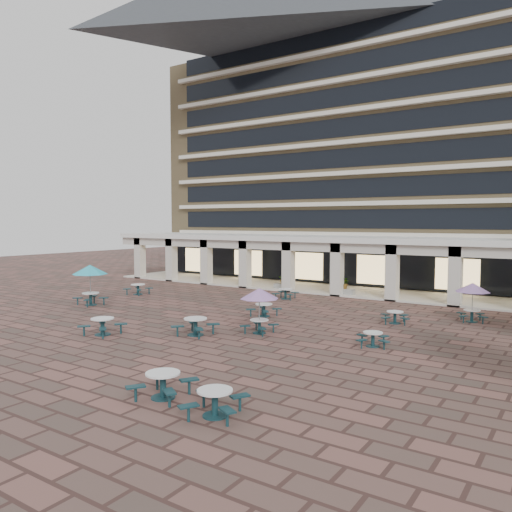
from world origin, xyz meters
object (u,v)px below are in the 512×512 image
object	(u,v)px
picnic_table_3	(163,383)
planter_left	(283,283)
picnic_table_1	(195,325)
planter_right	(345,288)
picnic_table_2	(215,400)

from	to	relation	value
picnic_table_3	planter_left	size ratio (longest dim) A/B	1.41
picnic_table_1	planter_right	distance (m)	16.42
picnic_table_2	planter_left	world-z (taller)	planter_left
picnic_table_2	picnic_table_3	distance (m)	2.31
picnic_table_2	picnic_table_3	xyz separation A→B (m)	(-2.30, 0.25, 0.03)
planter_left	planter_right	bearing A→B (deg)	0.00
picnic_table_2	picnic_table_1	bearing A→B (deg)	115.67
picnic_table_1	planter_left	bearing A→B (deg)	99.67
picnic_table_1	picnic_table_3	bearing A→B (deg)	-62.36
picnic_table_1	picnic_table_3	size ratio (longest dim) A/B	0.98
picnic_table_3	planter_left	world-z (taller)	planter_left
picnic_table_2	planter_left	distance (m)	26.69
picnic_table_1	picnic_table_2	xyz separation A→B (m)	(7.18, -7.50, -0.04)
picnic_table_1	planter_right	xyz separation A→B (m)	(0.72, 16.40, 0.08)
planter_right	picnic_table_1	bearing A→B (deg)	-92.51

